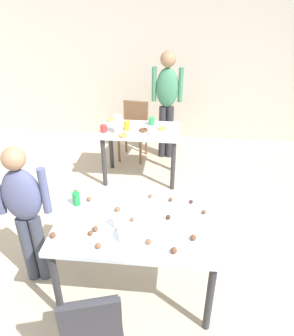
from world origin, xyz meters
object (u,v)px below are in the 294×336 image
Objects in this scene: dining_table_far at (140,138)px; soda_can at (76,199)px; mixing_bowl at (130,234)px; dining_table_near at (137,232)px; chair_far_table at (134,127)px; person_adult_far at (167,96)px; person_girl_near at (25,208)px; pitcher_far at (118,124)px; chair_near_table at (93,328)px.

soda_can is (-0.36, -1.71, 0.19)m from dining_table_far.
dining_table_near is at bearing 80.83° from mixing_bowl.
chair_far_table is 0.69m from person_adult_far.
person_girl_near reaches higher than pitcher_far.
chair_far_table is 2.40m from soda_can.
person_adult_far reaches higher than pitcher_far.
chair_far_table is 3.66× the size of pitcher_far.
dining_table_far is 1.19× the size of chair_near_table.
person_adult_far reaches higher than mixing_bowl.
dining_table_near is 0.97m from person_girl_near.
dining_table_near is 0.83× the size of person_adult_far.
person_girl_near is at bearing -112.40° from person_adult_far.
soda_can is at bearing -101.87° from dining_table_far.
dining_table_near is 2.61m from chair_far_table.
person_adult_far is at bearing 84.83° from chair_near_table.
mixing_bowl is (0.35, -2.75, 0.30)m from chair_far_table.
chair_far_table is at bearing 83.54° from pitcher_far.
chair_near_table is at bearing -83.93° from pitcher_far.
person_adult_far is 1.02m from pitcher_far.
person_girl_near is 5.85× the size of pitcher_far.
dining_table_far is (-0.20, 1.92, -0.04)m from dining_table_near.
chair_far_table is at bearing 98.29° from dining_table_near.
chair_near_table is at bearing -86.91° from chair_far_table.
dining_table_far is 1.76m from soda_can.
soda_can is (-0.53, 0.38, 0.02)m from mixing_bowl.
dining_table_far is at bearing -75.15° from chair_far_table.
pitcher_far reaches higher than mixing_bowl.
chair_near_table is 0.70m from mixing_bowl.
person_adult_far is at bearing 67.60° from person_girl_near.
dining_table_near is at bearing -84.02° from dining_table_far.
pitcher_far reaches higher than chair_near_table.
chair_far_table is at bearing -176.19° from person_adult_far.
soda_can is (-0.18, -2.37, 0.31)m from chair_far_table.
chair_far_table is (-0.18, 3.36, 0.00)m from chair_near_table.
dining_table_far is 4.37× the size of pitcher_far.
person_girl_near is 0.95m from mixing_bowl.
chair_near_table reaches higher than dining_table_far.
pitcher_far is (-0.58, -0.83, -0.11)m from person_adult_far.
soda_can reaches higher than dining_table_near.
chair_far_table is 2.63m from person_girl_near.
pitcher_far is (0.48, 1.75, 0.05)m from person_girl_near.
dining_table_near is 1.29× the size of dining_table_far.
person_adult_far is 2.80m from mixing_bowl.
soda_can is at bearing 110.20° from chair_near_table.
mixing_bowl is (0.17, -2.09, 0.17)m from dining_table_far.
person_adult_far is at bearing 3.81° from chair_far_table.
dining_table_near is 1.54× the size of chair_near_table.
pitcher_far is (-0.27, 2.56, 0.37)m from chair_near_table.
mixing_bowl is at bearing -77.34° from pitcher_far.
chair_near_table is at bearing -105.23° from mixing_bowl.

